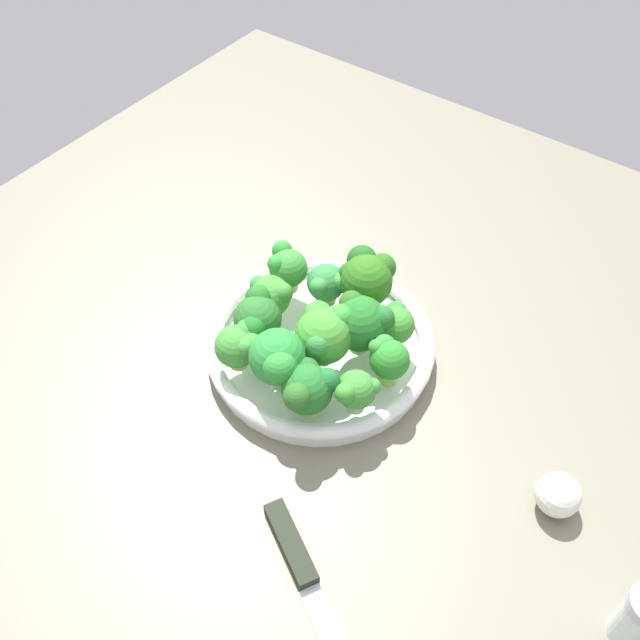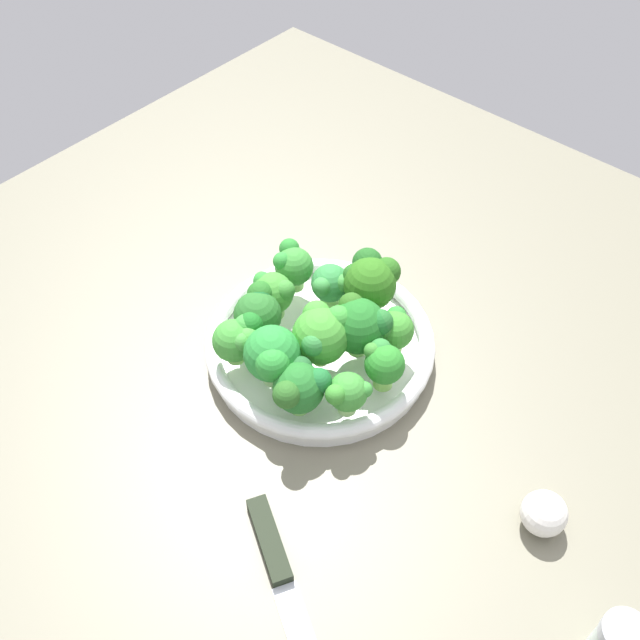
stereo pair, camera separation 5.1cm
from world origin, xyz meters
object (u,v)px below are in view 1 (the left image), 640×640
at_px(broccoli_floret_6, 308,388).
at_px(broccoli_floret_9, 362,322).
at_px(broccoli_floret_10, 240,345).
at_px(broccoli_floret_2, 257,316).
at_px(broccoli_floret_5, 326,284).
at_px(bowl, 320,345).
at_px(broccoli_floret_11, 270,296).
at_px(broccoli_floret_1, 388,358).
at_px(broccoli_floret_7, 278,360).
at_px(broccoli_floret_12, 393,324).
at_px(broccoli_floret_4, 366,277).
at_px(broccoli_floret_3, 324,333).
at_px(broccoli_floret_8, 356,391).
at_px(knife, 310,585).
at_px(broccoli_floret_0, 287,267).
at_px(garlic_bulb, 558,495).

bearing_deg(broccoli_floret_6, broccoli_floret_9, 91.26).
bearing_deg(broccoli_floret_9, broccoli_floret_10, -133.55).
height_order(broccoli_floret_2, broccoli_floret_5, broccoli_floret_2).
height_order(bowl, broccoli_floret_11, broccoli_floret_11).
relative_size(broccoli_floret_1, broccoli_floret_7, 0.76).
bearing_deg(broccoli_floret_12, broccoli_floret_4, 150.77).
bearing_deg(broccoli_floret_11, broccoli_floret_12, 20.02).
height_order(broccoli_floret_2, broccoli_floret_11, broccoli_floret_2).
height_order(broccoli_floret_3, broccoli_floret_5, broccoli_floret_3).
height_order(broccoli_floret_2, broccoli_floret_3, broccoli_floret_3).
xyz_separation_m(broccoli_floret_5, broccoli_floret_12, (0.11, -0.01, 0.00)).
distance_m(broccoli_floret_3, broccoli_floret_10, 0.10).
height_order(broccoli_floret_8, broccoli_floret_11, broccoli_floret_11).
bearing_deg(broccoli_floret_7, knife, -44.38).
height_order(broccoli_floret_3, broccoli_floret_12, broccoli_floret_3).
relative_size(broccoli_floret_0, broccoli_floret_3, 0.78).
height_order(broccoli_floret_4, broccoli_floret_8, broccoli_floret_4).
height_order(bowl, broccoli_floret_8, broccoli_floret_8).
relative_size(bowl, garlic_bulb, 5.87).
relative_size(bowl, broccoli_floret_12, 4.88).
height_order(broccoli_floret_5, broccoli_floret_12, broccoli_floret_12).
bearing_deg(broccoli_floret_4, broccoli_floret_6, -77.20).
bearing_deg(bowl, broccoli_floret_11, -171.36).
bearing_deg(broccoli_floret_12, broccoli_floret_9, -134.23).
bearing_deg(broccoli_floret_5, broccoli_floret_10, -98.74).
relative_size(broccoli_floret_3, broccoli_floret_6, 1.14).
relative_size(broccoli_floret_0, broccoli_floret_11, 0.97).
bearing_deg(broccoli_floret_8, broccoli_floret_2, 174.04).
bearing_deg(broccoli_floret_6, broccoli_floret_1, 61.39).
bearing_deg(garlic_bulb, broccoli_floret_5, 168.56).
distance_m(bowl, broccoli_floret_2, 0.09).
bearing_deg(broccoli_floret_1, broccoli_floret_11, -178.61).
xyz_separation_m(broccoli_floret_4, broccoli_floret_10, (-0.06, -0.17, -0.01)).
relative_size(broccoli_floret_2, knife, 0.29).
height_order(bowl, broccoli_floret_9, broccoli_floret_9).
xyz_separation_m(broccoli_floret_5, broccoli_floret_11, (-0.04, -0.06, 0.00)).
bearing_deg(broccoli_floret_0, bowl, -26.86).
height_order(broccoli_floret_2, broccoli_floret_8, broccoli_floret_2).
distance_m(bowl, broccoli_floret_8, 0.13).
bearing_deg(broccoli_floret_4, broccoli_floret_7, -92.41).
bearing_deg(broccoli_floret_10, broccoli_floret_9, 46.45).
bearing_deg(broccoli_floret_1, broccoli_floret_12, 116.22).
relative_size(broccoli_floret_1, broccoli_floret_5, 1.07).
height_order(broccoli_floret_2, broccoli_floret_12, broccoli_floret_2).
bearing_deg(broccoli_floret_9, broccoli_floret_6, -88.74).
distance_m(broccoli_floret_3, broccoli_floret_8, 0.08).
distance_m(broccoli_floret_6, broccoli_floret_9, 0.11).
xyz_separation_m(broccoli_floret_3, broccoli_floret_12, (0.05, 0.07, -0.01)).
relative_size(broccoli_floret_2, broccoli_floret_11, 1.11).
height_order(broccoli_floret_7, broccoli_floret_12, broccoli_floret_7).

